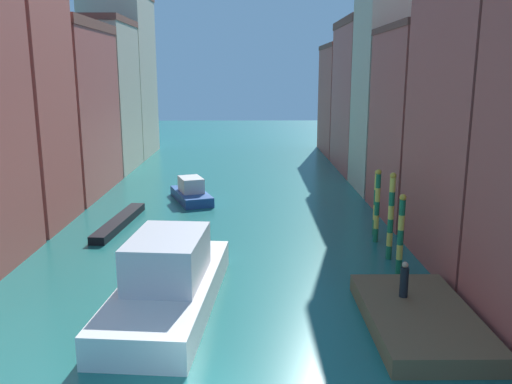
# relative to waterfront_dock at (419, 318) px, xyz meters

# --- Properties ---
(ground_plane) EXTENTS (154.00, 154.00, 0.00)m
(ground_plane) POSITION_rel_waterfront_dock_xyz_m (-8.43, 19.11, -0.37)
(ground_plane) COLOR #1E6B66
(building_left_2) EXTENTS (7.01, 7.20, 15.70)m
(building_left_2) POSITION_rel_waterfront_dock_xyz_m (-22.69, 15.22, 7.49)
(building_left_2) COLOR #B25147
(building_left_2) RESTS_ON ground
(building_left_3) EXTENTS (7.01, 12.04, 14.24)m
(building_left_3) POSITION_rel_waterfront_dock_xyz_m (-22.69, 25.23, 6.76)
(building_left_3) COLOR #B25147
(building_left_3) RESTS_ON ground
(building_left_4) EXTENTS (7.01, 9.81, 15.49)m
(building_left_4) POSITION_rel_waterfront_dock_xyz_m (-22.69, 36.38, 7.38)
(building_left_4) COLOR #BCB299
(building_left_4) RESTS_ON ground
(building_left_5) EXTENTS (7.01, 10.96, 19.63)m
(building_left_5) POSITION_rel_waterfront_dock_xyz_m (-22.69, 46.91, 9.46)
(building_left_5) COLOR #BCB299
(building_left_5) RESTS_ON ground
(building_right_1) EXTENTS (7.01, 9.69, 21.53)m
(building_right_1) POSITION_rel_waterfront_dock_xyz_m (5.84, 7.34, 10.40)
(building_right_1) COLOR #B25147
(building_right_1) RESTS_ON ground
(building_right_2) EXTENTS (7.01, 9.50, 13.26)m
(building_right_2) POSITION_rel_waterfront_dock_xyz_m (5.84, 17.19, 6.26)
(building_right_2) COLOR #B25147
(building_right_2) RESTS_ON ground
(building_right_3) EXTENTS (7.01, 7.74, 22.04)m
(building_right_3) POSITION_rel_waterfront_dock_xyz_m (5.84, 26.13, 10.66)
(building_right_3) COLOR #BCB299
(building_right_3) RESTS_ON ground
(building_right_4) EXTENTS (7.01, 11.87, 15.40)m
(building_right_4) POSITION_rel_waterfront_dock_xyz_m (5.84, 35.95, 7.34)
(building_right_4) COLOR #B25147
(building_right_4) RESTS_ON ground
(building_right_5) EXTENTS (7.01, 12.06, 13.54)m
(building_right_5) POSITION_rel_waterfront_dock_xyz_m (5.84, 48.12, 6.41)
(building_right_5) COLOR #B25147
(building_right_5) RESTS_ON ground
(waterfront_dock) EXTENTS (4.20, 7.70, 0.75)m
(waterfront_dock) POSITION_rel_waterfront_dock_xyz_m (0.00, 0.00, 0.00)
(waterfront_dock) COLOR brown
(waterfront_dock) RESTS_ON ground
(person_on_dock) EXTENTS (0.36, 0.36, 1.56)m
(person_on_dock) POSITION_rel_waterfront_dock_xyz_m (-0.32, 1.28, 1.10)
(person_on_dock) COLOR black
(person_on_dock) RESTS_ON waterfront_dock
(mooring_pole_0) EXTENTS (0.34, 0.34, 4.20)m
(mooring_pole_0) POSITION_rel_waterfront_dock_xyz_m (0.75, 5.85, 1.77)
(mooring_pole_0) COLOR #197247
(mooring_pole_0) RESTS_ON ground
(mooring_pole_1) EXTENTS (0.35, 0.35, 4.87)m
(mooring_pole_1) POSITION_rel_waterfront_dock_xyz_m (0.81, 8.08, 2.11)
(mooring_pole_1) COLOR #197247
(mooring_pole_1) RESTS_ON ground
(mooring_pole_2) EXTENTS (0.32, 0.32, 4.49)m
(mooring_pole_2) POSITION_rel_waterfront_dock_xyz_m (0.79, 11.14, 1.92)
(mooring_pole_2) COLOR #197247
(mooring_pole_2) RESTS_ON ground
(mooring_pole_3) EXTENTS (0.33, 0.33, 4.20)m
(mooring_pole_3) POSITION_rel_waterfront_dock_xyz_m (1.06, 12.60, 1.77)
(mooring_pole_3) COLOR #197247
(mooring_pole_3) RESTS_ON ground
(vaporetto_white) EXTENTS (4.77, 11.23, 3.28)m
(vaporetto_white) POSITION_rel_waterfront_dock_xyz_m (-10.41, 2.03, 0.81)
(vaporetto_white) COLOR white
(vaporetto_white) RESTS_ON ground
(gondola_black) EXTENTS (1.75, 8.69, 0.52)m
(gondola_black) POSITION_rel_waterfront_dock_xyz_m (-15.69, 14.80, -0.12)
(gondola_black) COLOR black
(gondola_black) RESTS_ON ground
(motorboat_0) EXTENTS (4.04, 6.16, 1.91)m
(motorboat_0) POSITION_rel_waterfront_dock_xyz_m (-11.63, 21.96, 0.31)
(motorboat_0) COLOR #234C93
(motorboat_0) RESTS_ON ground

